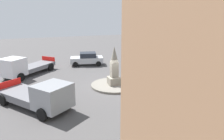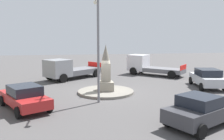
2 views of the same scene
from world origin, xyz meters
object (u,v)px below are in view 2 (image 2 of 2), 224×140
truck_white_passing (148,66)px  truck_grey_near_island (68,70)px  monument (106,72)px  car_silver_far_side (207,78)px  car_red_approaching (25,97)px  streetlamp (98,36)px  car_dark_grey_parked_right (201,110)px

truck_white_passing → truck_grey_near_island: bearing=99.9°
truck_white_passing → monument: bearing=143.6°
car_silver_far_side → car_red_approaching: size_ratio=0.93×
streetlamp → truck_grey_near_island: (9.05, 2.07, -3.34)m
car_dark_grey_parked_right → truck_white_passing: size_ratio=0.73×
car_dark_grey_parked_right → car_silver_far_side: car_silver_far_side is taller
car_dark_grey_parked_right → truck_white_passing: truck_white_passing is taller
car_silver_far_side → streetlamp: bearing=108.2°
streetlamp → truck_white_passing: streetlamp is taller
car_red_approaching → truck_white_passing: bearing=-44.8°
monument → car_red_approaching: size_ratio=0.76×
car_dark_grey_parked_right → truck_grey_near_island: 15.44m
monument → truck_grey_near_island: (6.46, 2.91, -0.65)m
truck_white_passing → car_red_approaching: bearing=135.2°
car_dark_grey_parked_right → streetlamp: bearing=41.2°
car_red_approaching → truck_white_passing: size_ratio=0.79×
streetlamp → car_dark_grey_parked_right: streetlamp is taller
monument → car_silver_far_side: (0.55, -8.70, -0.83)m
car_silver_far_side → truck_white_passing: (7.45, 2.79, 0.22)m
car_red_approaching → streetlamp: bearing=-80.8°
car_dark_grey_parked_right → truck_white_passing: 15.77m
streetlamp → car_dark_grey_parked_right: bearing=-138.8°
car_silver_far_side → car_red_approaching: (-3.86, 14.04, -0.08)m
streetlamp → truck_white_passing: (10.59, -6.76, -3.30)m
car_silver_far_side → car_dark_grey_parked_right: bearing=147.5°
monument → truck_white_passing: bearing=-36.4°
car_dark_grey_parked_right → car_red_approaching: 9.83m
truck_grey_near_island → car_red_approaching: bearing=166.1°
car_silver_far_side → truck_white_passing: 7.96m
monument → streetlamp: size_ratio=0.49×
car_dark_grey_parked_right → monument: bearing=24.9°
streetlamp → car_red_approaching: size_ratio=1.53×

